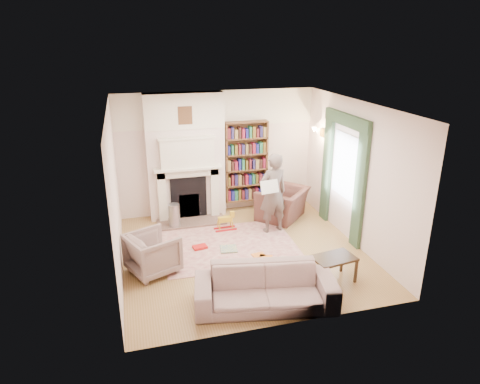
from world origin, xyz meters
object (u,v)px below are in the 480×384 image
object	(u,v)px
bookcase	(246,162)
sofa	(265,288)
armchair_left	(153,253)
paraffin_heater	(174,216)
coffee_table	(333,269)
rocking_horse	(225,221)
armchair_reading	(282,204)
man_reading	(273,193)

from	to	relation	value
bookcase	sofa	size ratio (longest dim) A/B	0.86
armchair_left	paraffin_heater	bearing A→B (deg)	-42.55
sofa	coffee_table	distance (m)	1.38
paraffin_heater	rocking_horse	world-z (taller)	paraffin_heater
coffee_table	paraffin_heater	xyz separation A→B (m)	(-2.33, 2.82, 0.05)
armchair_reading	paraffin_heater	xyz separation A→B (m)	(-2.43, 0.09, -0.07)
armchair_reading	man_reading	size ratio (longest dim) A/B	0.63
rocking_horse	bookcase	bearing A→B (deg)	52.00
man_reading	paraffin_heater	size ratio (longest dim) A/B	3.10
bookcase	paraffin_heater	xyz separation A→B (m)	(-1.78, -0.66, -0.90)
bookcase	armchair_reading	xyz separation A→B (m)	(0.65, -0.75, -0.83)
coffee_table	paraffin_heater	world-z (taller)	paraffin_heater
sofa	coffee_table	world-z (taller)	sofa
armchair_reading	coffee_table	distance (m)	2.74
coffee_table	man_reading	bearing A→B (deg)	90.48
bookcase	sofa	xyz separation A→B (m)	(-0.79, -3.86, -0.86)
sofa	rocking_horse	distance (m)	2.81
armchair_left	sofa	world-z (taller)	armchair_left
armchair_left	man_reading	bearing A→B (deg)	-91.91
bookcase	rocking_horse	bearing A→B (deg)	-125.74
paraffin_heater	rocking_horse	size ratio (longest dim) A/B	1.18
man_reading	rocking_horse	size ratio (longest dim) A/B	3.65
sofa	paraffin_heater	size ratio (longest dim) A/B	3.90
bookcase	coffee_table	distance (m)	3.65
coffee_table	bookcase	bearing A→B (deg)	90.21
armchair_reading	man_reading	distance (m)	0.90
coffee_table	armchair_left	bearing A→B (deg)	150.69
armchair_left	man_reading	world-z (taller)	man_reading
sofa	man_reading	size ratio (longest dim) A/B	1.26
coffee_table	rocking_horse	world-z (taller)	coffee_table
armchair_left	sofa	size ratio (longest dim) A/B	0.37
armchair_reading	coffee_table	xyz separation A→B (m)	(-0.11, -2.73, -0.12)
armchair_left	rocking_horse	size ratio (longest dim) A/B	1.71
man_reading	coffee_table	distance (m)	2.25
armchair_reading	coffee_table	world-z (taller)	armchair_reading
man_reading	sofa	bearing A→B (deg)	59.09
armchair_left	armchair_reading	bearing A→B (deg)	-85.43
armchair_reading	armchair_left	distance (m)	3.43
armchair_reading	paraffin_heater	size ratio (longest dim) A/B	1.95
armchair_reading	man_reading	world-z (taller)	man_reading
bookcase	rocking_horse	distance (m)	1.62
bookcase	coffee_table	bearing A→B (deg)	-81.13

